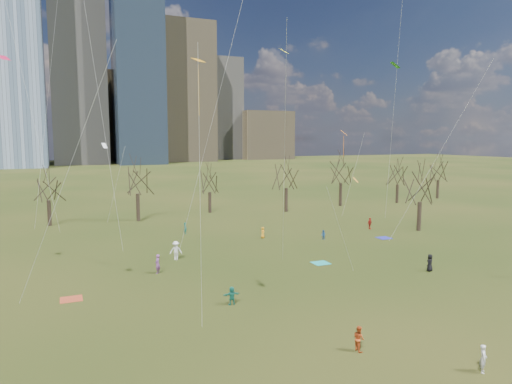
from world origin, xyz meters
name	(u,v)px	position (x,y,z in m)	size (l,w,h in m)	color
ground	(320,303)	(0.00, 0.00, 0.00)	(500.00, 500.00, 0.00)	black
downtown_skyline	(90,83)	(-2.43, 210.64, 39.01)	(212.50, 78.00, 118.00)	slate
bare_tree_row	(188,180)	(-0.09, 37.22, 6.12)	(113.04, 29.80, 9.50)	black
blanket_teal	(321,263)	(5.77, 9.38, 0.01)	(1.60, 1.50, 0.03)	teal
blanket_navy	(384,238)	(18.82, 16.12, 0.01)	(1.60, 1.50, 0.03)	#2429AA
blanket_crimson	(71,299)	(-16.91, 8.11, 0.01)	(1.60, 1.50, 0.03)	#AF4023
person_1	(483,359)	(2.60, -12.02, 0.74)	(0.54, 0.36, 1.49)	silver
person_2	(359,338)	(-1.90, -7.45, 0.74)	(0.72, 0.56, 1.47)	#C74C1C
person_5	(232,296)	(-6.08, 2.29, 0.68)	(1.27, 0.40, 1.37)	#1A7663
person_6	(430,263)	(13.57, 3.11, 0.79)	(0.78, 0.51, 1.59)	black
person_7	(158,264)	(-9.55, 12.30, 0.87)	(0.64, 0.42, 1.74)	#8C4A94
person_8	(323,235)	(11.47, 18.18, 0.59)	(0.57, 0.45, 1.18)	#23569A
person_9	(176,250)	(-6.94, 16.25, 0.94)	(1.22, 0.70, 1.89)	white
person_10	(370,223)	(20.71, 21.44, 0.77)	(0.90, 0.38, 1.54)	#AA1E18
person_12	(263,233)	(5.14, 21.92, 0.70)	(0.68, 0.44, 1.39)	orange
person_13	(185,228)	(-2.93, 28.17, 0.73)	(0.53, 0.35, 1.45)	#17685E
kites_airborne	(252,119)	(-0.52, 11.63, 13.94)	(52.34, 46.03, 32.75)	#FCA715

